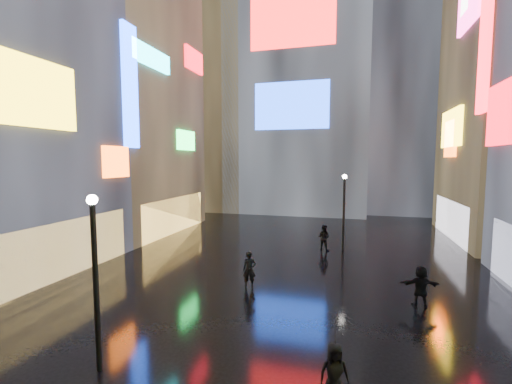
% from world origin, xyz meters
% --- Properties ---
extents(ground, '(140.00, 140.00, 0.00)m').
position_xyz_m(ground, '(0.00, 20.00, 0.00)').
color(ground, black).
rests_on(ground, ground).
extents(building_left_far, '(10.28, 12.00, 22.00)m').
position_xyz_m(building_left_far, '(-15.98, 26.00, 10.98)').
color(building_left_far, black).
rests_on(building_left_far, ground).
extents(tower_main, '(16.00, 14.20, 42.00)m').
position_xyz_m(tower_main, '(-3.00, 43.97, 21.01)').
color(tower_main, black).
rests_on(tower_main, ground).
extents(tower_flank_right, '(12.00, 12.00, 34.00)m').
position_xyz_m(tower_flank_right, '(9.00, 46.00, 17.00)').
color(tower_flank_right, black).
rests_on(tower_flank_right, ground).
extents(tower_flank_left, '(10.00, 10.00, 26.00)m').
position_xyz_m(tower_flank_left, '(-14.00, 42.00, 13.00)').
color(tower_flank_left, black).
rests_on(tower_flank_left, ground).
extents(lamp_near, '(0.30, 0.30, 5.20)m').
position_xyz_m(lamp_near, '(-3.66, 7.97, 2.94)').
color(lamp_near, black).
rests_on(lamp_near, ground).
extents(lamp_far, '(0.30, 0.30, 5.20)m').
position_xyz_m(lamp_far, '(2.92, 23.97, 2.94)').
color(lamp_far, black).
rests_on(lamp_far, ground).
extents(pedestrian_4, '(0.87, 0.70, 1.56)m').
position_xyz_m(pedestrian_4, '(3.05, 8.44, 0.78)').
color(pedestrian_4, black).
rests_on(pedestrian_4, ground).
extents(pedestrian_5, '(1.67, 0.73, 1.74)m').
position_xyz_m(pedestrian_5, '(6.28, 15.34, 0.87)').
color(pedestrian_5, black).
rests_on(pedestrian_5, ground).
extents(pedestrian_6, '(0.73, 0.56, 1.77)m').
position_xyz_m(pedestrian_6, '(-1.29, 15.43, 0.88)').
color(pedestrian_6, black).
rests_on(pedestrian_6, ground).
extents(pedestrian_7, '(1.01, 0.88, 1.76)m').
position_xyz_m(pedestrian_7, '(1.63, 23.48, 0.88)').
color(pedestrian_7, black).
rests_on(pedestrian_7, ground).
extents(umbrella_2, '(1.21, 1.21, 0.79)m').
position_xyz_m(umbrella_2, '(3.05, 8.44, 1.95)').
color(umbrella_2, black).
rests_on(umbrella_2, pedestrian_4).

